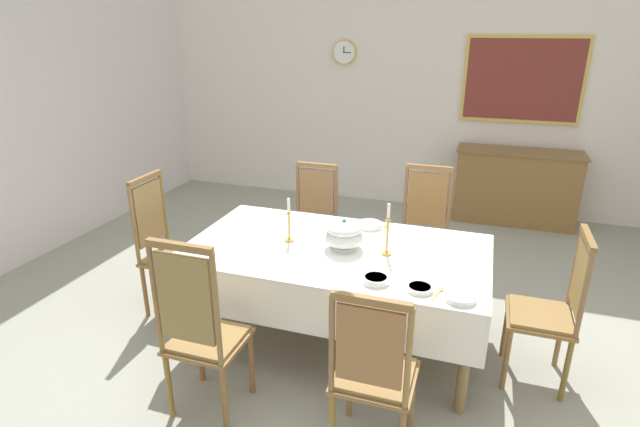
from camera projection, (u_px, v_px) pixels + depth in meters
name	position (u px, v px, depth m)	size (l,w,h in m)	color
ground	(336.00, 339.00, 3.91)	(6.81, 6.66, 0.04)	#97988B
back_wall	(415.00, 71.00, 6.27)	(6.81, 0.08, 3.52)	silver
dining_table	(336.00, 257.00, 3.64)	(2.14, 1.19, 0.78)	brown
tablecloth	(336.00, 258.00, 3.64)	(2.16, 1.21, 0.36)	white
chair_south_a	(200.00, 329.00, 2.94)	(0.44, 0.42, 1.22)	brown
chair_north_a	(313.00, 219.00, 4.73)	(0.44, 0.42, 1.08)	brown
chair_south_b	(373.00, 371.00, 2.65)	(0.44, 0.42, 1.08)	olive
chair_north_b	(423.00, 230.00, 4.42)	(0.44, 0.42, 1.15)	brown
chair_head_west	(165.00, 244.00, 4.12)	(0.42, 0.44, 1.17)	olive
chair_head_east	(552.00, 307.00, 3.25)	(0.42, 0.44, 1.10)	olive
soup_tureen	(344.00, 234.00, 3.56)	(0.29, 0.29, 0.23)	white
candlestick_west	(289.00, 224.00, 3.67)	(0.07, 0.07, 0.34)	gold
candlestick_east	(387.00, 234.00, 3.45)	(0.07, 0.07, 0.38)	gold
bowl_near_left	(370.00, 224.00, 3.96)	(0.19, 0.19, 0.05)	white
bowl_near_right	(420.00, 288.00, 3.02)	(0.16, 0.16, 0.03)	white
bowl_far_left	(376.00, 279.00, 3.11)	(0.17, 0.17, 0.04)	white
bowl_far_right	(460.00, 297.00, 2.91)	(0.18, 0.18, 0.03)	white
spoon_primary	(385.00, 227.00, 3.96)	(0.05, 0.18, 0.01)	gold
spoon_secondary	(440.00, 291.00, 3.01)	(0.06, 0.17, 0.01)	gold
sideboard	(515.00, 187.00, 6.05)	(1.44, 0.48, 0.90)	brown
mounted_clock	(345.00, 52.00, 6.40)	(0.31, 0.06, 0.31)	#D1B251
framed_painting	(523.00, 80.00, 5.86)	(1.36, 0.05, 1.01)	#D1B251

